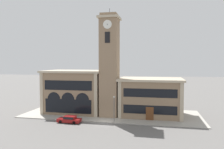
% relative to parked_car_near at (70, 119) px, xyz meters
% --- Properties ---
extents(ground_plane, '(300.00, 300.00, 0.00)m').
position_rel_parked_car_near_xyz_m(ground_plane, '(6.38, 1.16, -0.68)').
color(ground_plane, '#605E5B').
extents(sidewalk_kerb, '(38.12, 14.10, 0.15)m').
position_rel_parked_car_near_xyz_m(sidewalk_kerb, '(6.38, 8.21, -0.60)').
color(sidewalk_kerb, '#A39E93').
rests_on(sidewalk_kerb, ground_plane).
extents(clock_tower, '(4.40, 4.40, 22.69)m').
position_rel_parked_car_near_xyz_m(clock_tower, '(6.38, 6.34, 10.13)').
color(clock_tower, '#897056').
rests_on(clock_tower, ground_plane).
extents(town_hall_left_wing, '(13.61, 9.46, 9.65)m').
position_rel_parked_car_near_xyz_m(town_hall_left_wing, '(-2.22, 8.84, 4.17)').
color(town_hall_left_wing, '#897056').
rests_on(town_hall_left_wing, ground_plane).
extents(town_hall_right_wing, '(13.38, 9.46, 8.05)m').
position_rel_parked_car_near_xyz_m(town_hall_right_wing, '(14.87, 8.85, 3.37)').
color(town_hall_right_wing, '#897056').
rests_on(town_hall_right_wing, ground_plane).
extents(parked_car_near, '(4.46, 2.00, 1.30)m').
position_rel_parked_car_near_xyz_m(parked_car_near, '(0.00, 0.00, 0.00)').
color(parked_car_near, maroon).
rests_on(parked_car_near, ground_plane).
extents(street_lamp, '(0.36, 0.36, 4.94)m').
position_rel_parked_car_near_xyz_m(street_lamp, '(8.27, 1.87, 2.78)').
color(street_lamp, '#4C4C51').
rests_on(street_lamp, sidewalk_kerb).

